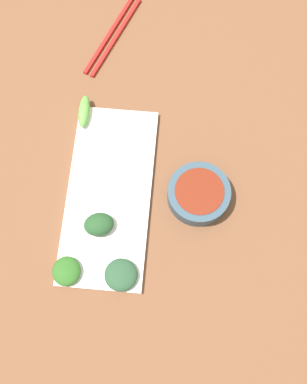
% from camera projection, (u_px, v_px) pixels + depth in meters
% --- Properties ---
extents(tabletop, '(2.10, 2.10, 0.02)m').
position_uv_depth(tabletop, '(143.00, 190.00, 0.98)').
color(tabletop, brown).
rests_on(tabletop, ground).
extents(sauce_bowl, '(0.13, 0.13, 0.04)m').
position_uv_depth(sauce_bowl, '(199.00, 194.00, 0.94)').
color(sauce_bowl, '#334A5A').
rests_on(sauce_bowl, tabletop).
extents(serving_plate, '(0.17, 0.38, 0.01)m').
position_uv_depth(serving_plate, '(109.00, 195.00, 0.96)').
color(serving_plate, white).
rests_on(serving_plate, tabletop).
extents(broccoli_stalk_0, '(0.03, 0.07, 0.02)m').
position_uv_depth(broccoli_stalk_0, '(84.00, 111.00, 1.00)').
color(broccoli_stalk_0, '#60AF42').
rests_on(broccoli_stalk_0, serving_plate).
extents(broccoli_leafy_1, '(0.07, 0.06, 0.03)m').
position_uv_depth(broccoli_leafy_1, '(99.00, 224.00, 0.92)').
color(broccoli_leafy_1, '#234925').
rests_on(broccoli_leafy_1, serving_plate).
extents(broccoli_leafy_2, '(0.08, 0.08, 0.02)m').
position_uv_depth(broccoli_leafy_2, '(121.00, 275.00, 0.89)').
color(broccoli_leafy_2, '#284B2F').
rests_on(broccoli_leafy_2, serving_plate).
extents(broccoli_leafy_3, '(0.06, 0.06, 0.02)m').
position_uv_depth(broccoli_leafy_3, '(66.00, 271.00, 0.90)').
color(broccoli_leafy_3, '#2B5E1F').
rests_on(broccoli_leafy_3, serving_plate).
extents(chopsticks, '(0.11, 0.22, 0.01)m').
position_uv_depth(chopsticks, '(113.00, 35.00, 1.08)').
color(chopsticks, red).
rests_on(chopsticks, tabletop).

